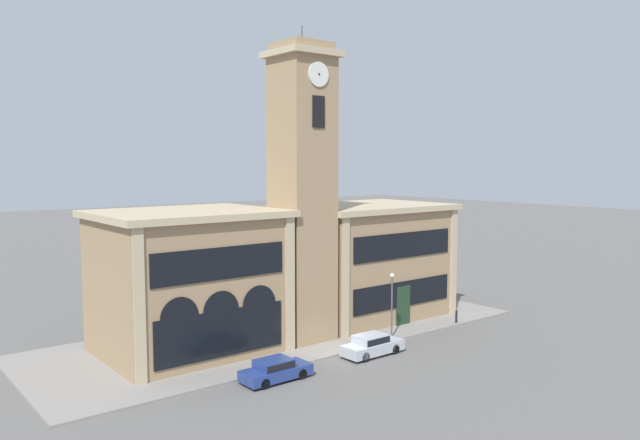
% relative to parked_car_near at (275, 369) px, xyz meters
% --- Properties ---
extents(ground_plane, '(300.00, 300.00, 0.00)m').
position_rel_parked_car_near_xyz_m(ground_plane, '(6.54, 1.26, -0.70)').
color(ground_plane, '#605E5B').
extents(sidewalk_kerb, '(38.39, 13.96, 0.15)m').
position_rel_parked_car_near_xyz_m(sidewalk_kerb, '(6.54, 8.24, -0.63)').
color(sidewalk_kerb, gray).
rests_on(sidewalk_kerb, ground_plane).
extents(clock_tower, '(4.43, 4.43, 22.89)m').
position_rel_parked_car_near_xyz_m(clock_tower, '(6.54, 5.93, 10.20)').
color(clock_tower, '#9E7F5B').
rests_on(clock_tower, ground_plane).
extents(town_hall_left_wing, '(12.21, 9.86, 9.91)m').
position_rel_parked_car_near_xyz_m(town_hall_left_wing, '(-1.39, 8.61, 4.28)').
color(town_hall_left_wing, '#9E7F5B').
rests_on(town_hall_left_wing, ground_plane).
extents(town_hall_right_wing, '(13.73, 9.86, 9.62)m').
position_rel_parked_car_near_xyz_m(town_hall_right_wing, '(15.22, 8.62, 4.13)').
color(town_hall_right_wing, '#9E7F5B').
rests_on(town_hall_right_wing, ground_plane).
extents(parked_car_near, '(4.40, 1.83, 1.35)m').
position_rel_parked_car_near_xyz_m(parked_car_near, '(0.00, 0.00, 0.00)').
color(parked_car_near, navy).
rests_on(parked_car_near, ground_plane).
extents(parked_car_mid, '(4.55, 1.80, 1.45)m').
position_rel_parked_car_near_xyz_m(parked_car_mid, '(8.01, -0.00, 0.05)').
color(parked_car_mid, '#B2B7C1').
rests_on(parked_car_mid, ground_plane).
extents(street_lamp, '(0.36, 0.36, 4.86)m').
position_rel_parked_car_near_xyz_m(street_lamp, '(11.84, 1.93, 2.71)').
color(street_lamp, '#4C4C51').
rests_on(street_lamp, sidewalk_kerb).
extents(bollard, '(0.18, 0.18, 1.06)m').
position_rel_parked_car_near_xyz_m(bollard, '(19.00, 1.66, -0.04)').
color(bollard, black).
rests_on(bollard, sidewalk_kerb).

